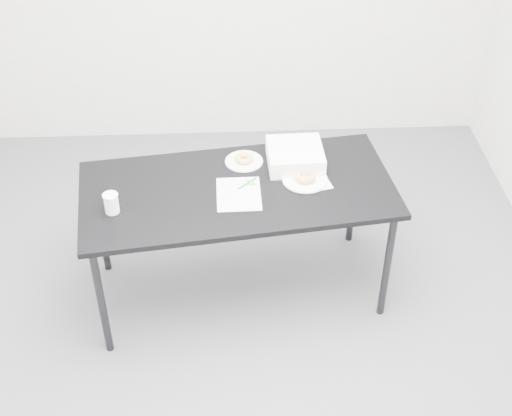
{
  "coord_description": "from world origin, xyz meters",
  "views": [
    {
      "loc": [
        -0.0,
        -2.93,
        3.12
      ],
      "look_at": [
        0.14,
        0.02,
        0.78
      ],
      "focal_mm": 50.0,
      "sensor_mm": 36.0,
      "label": 1
    }
  ],
  "objects_px": {
    "bakery_box": "(295,156)",
    "donut_near": "(305,176)",
    "coffee_cup": "(111,203)",
    "pen": "(247,183)",
    "plate_near": "(305,180)",
    "plate_far": "(244,161)",
    "donut_far": "(244,158)",
    "table": "(238,196)",
    "scorecard": "(239,194)"
  },
  "relations": [
    {
      "from": "bakery_box",
      "to": "donut_near",
      "type": "bearing_deg",
      "value": -78.14
    },
    {
      "from": "donut_near",
      "to": "pen",
      "type": "bearing_deg",
      "value": -176.81
    },
    {
      "from": "scorecard",
      "to": "plate_near",
      "type": "relative_size",
      "value": 1.19
    },
    {
      "from": "pen",
      "to": "coffee_cup",
      "type": "xyz_separation_m",
      "value": [
        -0.72,
        -0.21,
        0.05
      ]
    },
    {
      "from": "donut_far",
      "to": "bakery_box",
      "type": "bearing_deg",
      "value": -6.02
    },
    {
      "from": "scorecard",
      "to": "plate_far",
      "type": "bearing_deg",
      "value": 82.05
    },
    {
      "from": "pen",
      "to": "bakery_box",
      "type": "relative_size",
      "value": 0.45
    },
    {
      "from": "donut_far",
      "to": "scorecard",
      "type": "bearing_deg",
      "value": -97.38
    },
    {
      "from": "pen",
      "to": "scorecard",
      "type": "bearing_deg",
      "value": -163.06
    },
    {
      "from": "pen",
      "to": "plate_far",
      "type": "bearing_deg",
      "value": 48.92
    },
    {
      "from": "table",
      "to": "scorecard",
      "type": "xyz_separation_m",
      "value": [
        0.01,
        -0.06,
        0.06
      ]
    },
    {
      "from": "plate_near",
      "to": "donut_far",
      "type": "height_order",
      "value": "donut_far"
    },
    {
      "from": "table",
      "to": "bakery_box",
      "type": "relative_size",
      "value": 5.81
    },
    {
      "from": "donut_near",
      "to": "plate_near",
      "type": "bearing_deg",
      "value": 0.0
    },
    {
      "from": "table",
      "to": "pen",
      "type": "relative_size",
      "value": 12.89
    },
    {
      "from": "donut_far",
      "to": "bakery_box",
      "type": "distance_m",
      "value": 0.29
    },
    {
      "from": "coffee_cup",
      "to": "table",
      "type": "bearing_deg",
      "value": 15.1
    },
    {
      "from": "table",
      "to": "donut_near",
      "type": "relative_size",
      "value": 15.12
    },
    {
      "from": "table",
      "to": "coffee_cup",
      "type": "relative_size",
      "value": 15.9
    },
    {
      "from": "plate_near",
      "to": "donut_near",
      "type": "height_order",
      "value": "donut_near"
    },
    {
      "from": "plate_far",
      "to": "donut_far",
      "type": "distance_m",
      "value": 0.02
    },
    {
      "from": "table",
      "to": "coffee_cup",
      "type": "distance_m",
      "value": 0.69
    },
    {
      "from": "bakery_box",
      "to": "coffee_cup",
      "type": "bearing_deg",
      "value": -160.14
    },
    {
      "from": "scorecard",
      "to": "bakery_box",
      "type": "height_order",
      "value": "bakery_box"
    },
    {
      "from": "donut_near",
      "to": "plate_far",
      "type": "distance_m",
      "value": 0.39
    },
    {
      "from": "donut_near",
      "to": "plate_far",
      "type": "bearing_deg",
      "value": 148.76
    },
    {
      "from": "plate_near",
      "to": "table",
      "type": "bearing_deg",
      "value": -173.14
    },
    {
      "from": "coffee_cup",
      "to": "bakery_box",
      "type": "height_order",
      "value": "coffee_cup"
    },
    {
      "from": "pen",
      "to": "donut_far",
      "type": "bearing_deg",
      "value": 48.92
    },
    {
      "from": "plate_far",
      "to": "bakery_box",
      "type": "height_order",
      "value": "bakery_box"
    },
    {
      "from": "donut_far",
      "to": "coffee_cup",
      "type": "height_order",
      "value": "coffee_cup"
    },
    {
      "from": "pen",
      "to": "plate_near",
      "type": "distance_m",
      "value": 0.32
    },
    {
      "from": "plate_near",
      "to": "bakery_box",
      "type": "xyz_separation_m",
      "value": [
        -0.04,
        0.17,
        0.05
      ]
    },
    {
      "from": "coffee_cup",
      "to": "bakery_box",
      "type": "relative_size",
      "value": 0.37
    },
    {
      "from": "pen",
      "to": "plate_far",
      "type": "xyz_separation_m",
      "value": [
        -0.01,
        0.22,
        -0.0
      ]
    },
    {
      "from": "pen",
      "to": "donut_far",
      "type": "height_order",
      "value": "donut_far"
    },
    {
      "from": "plate_near",
      "to": "bakery_box",
      "type": "relative_size",
      "value": 0.82
    },
    {
      "from": "donut_near",
      "to": "donut_far",
      "type": "height_order",
      "value": "donut_near"
    },
    {
      "from": "pen",
      "to": "plate_far",
      "type": "height_order",
      "value": "pen"
    },
    {
      "from": "plate_far",
      "to": "bakery_box",
      "type": "bearing_deg",
      "value": -6.02
    },
    {
      "from": "donut_far",
      "to": "plate_far",
      "type": "bearing_deg",
      "value": 0.0
    },
    {
      "from": "plate_far",
      "to": "donut_far",
      "type": "xyz_separation_m",
      "value": [
        -0.0,
        0.0,
        0.02
      ]
    },
    {
      "from": "plate_near",
      "to": "plate_far",
      "type": "height_order",
      "value": "plate_near"
    },
    {
      "from": "table",
      "to": "plate_far",
      "type": "bearing_deg",
      "value": 72.33
    },
    {
      "from": "plate_far",
      "to": "donut_far",
      "type": "relative_size",
      "value": 2.13
    },
    {
      "from": "plate_near",
      "to": "donut_far",
      "type": "relative_size",
      "value": 2.48
    },
    {
      "from": "plate_far",
      "to": "coffee_cup",
      "type": "xyz_separation_m",
      "value": [
        -0.71,
        -0.42,
        0.05
      ]
    },
    {
      "from": "table",
      "to": "pen",
      "type": "bearing_deg",
      "value": 19.36
    },
    {
      "from": "pen",
      "to": "plate_near",
      "type": "bearing_deg",
      "value": -40.38
    },
    {
      "from": "table",
      "to": "plate_near",
      "type": "distance_m",
      "value": 0.39
    }
  ]
}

